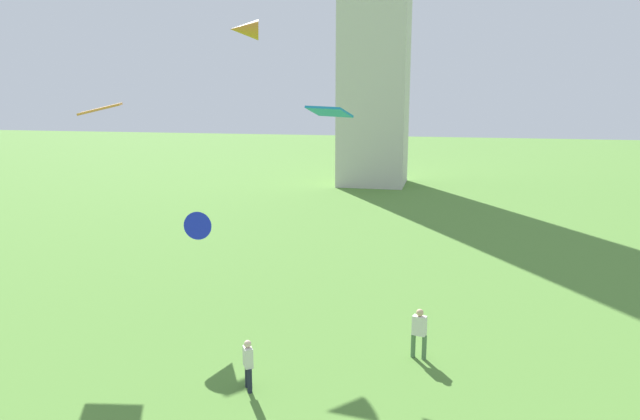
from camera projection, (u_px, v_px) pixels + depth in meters
name	position (u px, v px, depth m)	size (l,w,h in m)	color
person_0	(419.00, 331.00, 18.72)	(0.52, 0.36, 1.71)	#51754C
person_1	(248.00, 362.00, 16.71)	(0.41, 0.47, 1.56)	#1E2333
kite_flying_0	(100.00, 109.00, 22.34)	(1.91, 1.68, 0.49)	orange
kite_flying_1	(329.00, 112.00, 21.16)	(1.77, 1.48, 0.45)	#1B7FB9
kite_flying_3	(203.00, 222.00, 21.18)	(1.22, 1.61, 1.09)	#1929CA
kite_flying_8	(244.00, 30.00, 25.48)	(1.49, 1.26, 0.92)	orange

